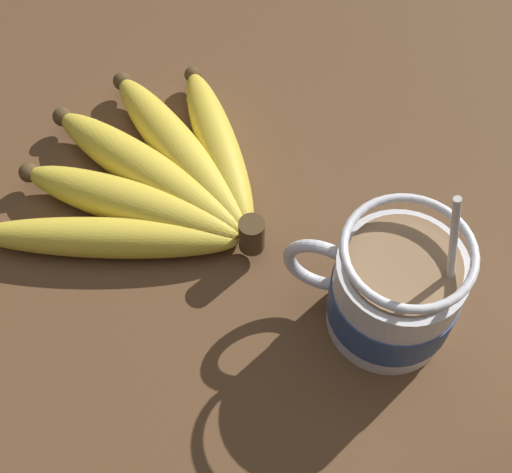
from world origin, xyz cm
name	(u,v)px	position (x,y,z in cm)	size (l,w,h in cm)	color
table	(326,304)	(0.00, 0.00, 1.48)	(121.93, 121.93, 2.96)	brown
coffee_mug	(393,292)	(-4.44, 0.54, 7.18)	(12.60, 8.98, 16.07)	silver
banana_bunch	(156,180)	(15.87, -4.54, 4.73)	(22.12, 23.72, 4.15)	#4C381E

